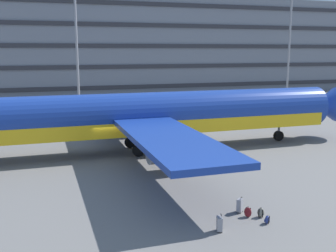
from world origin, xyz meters
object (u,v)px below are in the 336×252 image
object	(u,v)px
airliner	(144,116)
suitcase_black	(219,224)
backpack_small	(248,212)
backpack_large	(267,220)
backpack_teal	(261,213)
suitcase_upright	(240,205)

from	to	relation	value
airliner	suitcase_black	distance (m)	15.66
backpack_small	backpack_large	distance (m)	1.08
airliner	backpack_teal	xyz separation A→B (m)	(2.26, -14.61, -2.70)
suitcase_black	suitcase_upright	world-z (taller)	suitcase_black
backpack_teal	backpack_large	size ratio (longest dim) A/B	1.18
suitcase_black	backpack_large	world-z (taller)	suitcase_black
airliner	suitcase_upright	size ratio (longest dim) A/B	46.32
airliner	backpack_large	world-z (taller)	airliner
suitcase_black	backpack_teal	world-z (taller)	suitcase_black
suitcase_upright	backpack_teal	bearing A→B (deg)	-50.40
airliner	backpack_large	distance (m)	15.76
backpack_large	airliner	bearing A→B (deg)	97.94
suitcase_black	backpack_small	size ratio (longest dim) A/B	1.49
suitcase_upright	backpack_teal	xyz separation A→B (m)	(0.71, -0.86, -0.15)
suitcase_black	airliner	bearing A→B (deg)	88.63
suitcase_black	backpack_large	size ratio (longest dim) A/B	1.83
airliner	backpack_small	bearing A→B (deg)	-83.53
suitcase_upright	backpack_small	world-z (taller)	suitcase_upright
backpack_large	suitcase_black	bearing A→B (deg)	-178.22
suitcase_black	backpack_large	bearing A→B (deg)	1.78
suitcase_upright	backpack_large	bearing A→B (deg)	-69.68
suitcase_black	backpack_large	distance (m)	2.52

